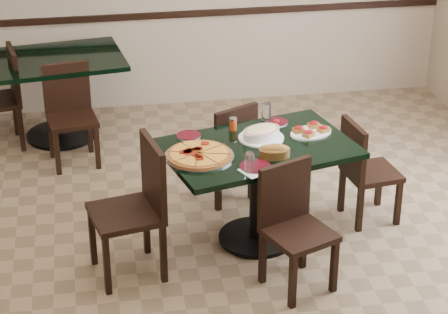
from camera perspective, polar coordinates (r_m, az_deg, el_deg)
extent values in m
plane|color=#7F6649|center=(6.19, 0.63, -6.23)|extent=(5.50, 5.50, 0.00)
cube|color=black|center=(8.29, -2.71, 9.29)|extent=(5.00, 0.03, 0.06)
cube|color=black|center=(5.99, 2.25, 0.56)|extent=(1.44, 1.11, 0.04)
cylinder|color=black|center=(6.16, 2.18, -2.57)|extent=(0.11, 0.11, 0.71)
cylinder|color=black|center=(6.34, 2.13, -5.26)|extent=(0.55, 0.55, 0.03)
cube|color=black|center=(7.74, -10.97, 6.25)|extent=(1.26, 0.99, 0.04)
cylinder|color=black|center=(7.88, -10.74, 3.69)|extent=(0.13, 0.13, 0.71)
cylinder|color=black|center=(8.01, -10.54, 1.45)|extent=(0.63, 0.63, 0.03)
cube|color=black|center=(6.72, -0.08, 0.34)|extent=(0.51, 0.51, 0.04)
cube|color=black|center=(6.50, 0.79, 1.57)|extent=(0.36, 0.20, 0.41)
cube|color=black|center=(7.01, 0.22, -0.34)|extent=(0.05, 0.05, 0.37)
cube|color=black|center=(6.78, 1.80, -1.33)|extent=(0.05, 0.05, 0.37)
cube|color=black|center=(6.85, -1.93, -1.05)|extent=(0.05, 0.05, 0.37)
cube|color=black|center=(6.62, -0.39, -2.08)|extent=(0.05, 0.05, 0.37)
cube|color=black|center=(5.65, 4.94, -5.06)|extent=(0.51, 0.51, 0.04)
cube|color=black|center=(5.65, 3.96, -2.28)|extent=(0.38, 0.19, 0.42)
cube|color=black|center=(5.57, 4.50, -8.15)|extent=(0.05, 0.05, 0.38)
cube|color=black|center=(5.79, 2.54, -6.58)|extent=(0.05, 0.05, 0.38)
cube|color=black|center=(5.74, 7.20, -7.10)|extent=(0.05, 0.05, 0.38)
cube|color=black|center=(5.96, 5.19, -5.62)|extent=(0.05, 0.05, 0.38)
cube|color=black|center=(6.51, 9.61, -1.04)|extent=(0.42, 0.42, 0.04)
cube|color=black|center=(6.35, 8.43, 0.50)|extent=(0.09, 0.37, 0.40)
cube|color=black|center=(6.56, 11.30, -2.98)|extent=(0.05, 0.05, 0.36)
cube|color=black|center=(6.42, 8.85, -3.41)|extent=(0.05, 0.05, 0.36)
cube|color=black|center=(6.79, 10.08, -1.76)|extent=(0.05, 0.05, 0.36)
cube|color=black|center=(6.67, 7.70, -2.15)|extent=(0.05, 0.05, 0.36)
cube|color=black|center=(5.78, -6.45, -3.74)|extent=(0.53, 0.53, 0.04)
cube|color=black|center=(5.70, -4.63, -1.14)|extent=(0.13, 0.44, 0.47)
cube|color=black|center=(6.02, -8.59, -5.15)|extent=(0.05, 0.05, 0.43)
cube|color=black|center=(6.10, -5.10, -4.49)|extent=(0.05, 0.05, 0.43)
cube|color=black|center=(5.71, -7.66, -7.04)|extent=(0.05, 0.05, 0.43)
cube|color=black|center=(5.79, -3.98, -6.31)|extent=(0.05, 0.05, 0.43)
cube|color=black|center=(7.34, -9.89, 2.41)|extent=(0.45, 0.45, 0.04)
cube|color=black|center=(7.42, -10.26, 4.55)|extent=(0.39, 0.10, 0.42)
cube|color=black|center=(7.26, -10.83, 0.22)|extent=(0.05, 0.05, 0.38)
cube|color=black|center=(7.56, -11.21, 1.27)|extent=(0.05, 0.05, 0.38)
cube|color=black|center=(7.31, -8.27, 0.59)|extent=(0.05, 0.05, 0.38)
cube|color=black|center=(7.60, -8.76, 1.62)|extent=(0.05, 0.05, 0.38)
cube|color=black|center=(7.72, -13.57, 5.37)|extent=(0.12, 0.41, 0.44)
cube|color=black|center=(8.05, -13.47, 2.72)|extent=(0.05, 0.05, 0.40)
cube|color=black|center=(7.73, -13.10, 1.75)|extent=(0.05, 0.05, 0.40)
cylinder|color=#B2B3BA|center=(5.82, -1.63, 0.04)|extent=(0.47, 0.47, 0.01)
cylinder|color=brown|center=(5.82, -1.63, 0.15)|extent=(0.44, 0.44, 0.02)
cylinder|color=orange|center=(5.81, -1.63, 0.25)|extent=(0.39, 0.39, 0.01)
cylinder|color=white|center=(6.08, 2.44, 1.25)|extent=(0.32, 0.32, 0.01)
ellipsoid|color=#FFE1AF|center=(6.06, 2.45, 1.80)|extent=(0.30, 0.26, 0.04)
ellipsoid|color=olive|center=(5.81, 3.31, 0.52)|extent=(0.19, 0.10, 0.08)
cylinder|color=white|center=(5.68, 2.06, -0.65)|extent=(0.20, 0.20, 0.01)
cylinder|color=#37030C|center=(5.68, 2.06, -0.59)|extent=(0.21, 0.21, 0.00)
cylinder|color=white|center=(6.33, 3.45, 2.27)|extent=(0.16, 0.16, 0.01)
cylinder|color=#37030C|center=(6.32, 3.46, 2.32)|extent=(0.16, 0.16, 0.00)
ellipsoid|color=#930B07|center=(6.32, 3.46, 2.35)|extent=(0.05, 0.05, 0.02)
cylinder|color=white|center=(6.11, -2.32, 1.39)|extent=(0.17, 0.17, 0.01)
cylinder|color=#37030C|center=(6.11, -2.32, 1.45)|extent=(0.17, 0.17, 0.00)
cube|color=white|center=(5.64, 2.00, -0.92)|extent=(0.21, 0.21, 0.00)
cube|color=#B2B3BA|center=(5.64, 2.20, -0.87)|extent=(0.08, 0.14, 0.00)
cylinder|color=white|center=(6.31, 2.79, 2.90)|extent=(0.07, 0.07, 0.15)
cylinder|color=white|center=(5.60, 1.68, -0.39)|extent=(0.06, 0.06, 0.14)
cylinder|color=red|center=(6.19, 0.60, 2.13)|extent=(0.05, 0.05, 0.08)
cylinder|color=#B2B3BA|center=(6.18, 0.60, 2.51)|extent=(0.05, 0.05, 0.01)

